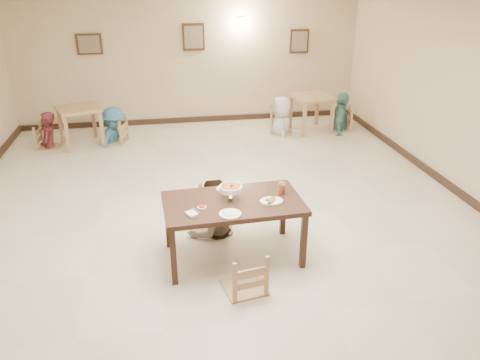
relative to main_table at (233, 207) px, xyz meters
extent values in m
plane|color=beige|center=(-0.04, 0.99, -0.72)|extent=(10.00, 10.00, 0.00)
plane|color=white|center=(-0.04, 0.99, 2.28)|extent=(10.00, 10.00, 0.00)
plane|color=beige|center=(-0.04, 5.99, 0.78)|extent=(10.00, 0.00, 10.00)
cube|color=black|center=(-0.04, 5.96, -0.66)|extent=(8.00, 0.06, 0.12)
cube|color=black|center=(3.93, 0.99, -0.66)|extent=(0.06, 10.00, 0.12)
cube|color=#392312|center=(-2.24, 5.95, 1.18)|extent=(0.55, 0.03, 0.45)
cube|color=gray|center=(-2.24, 5.93, 1.18)|extent=(0.45, 0.01, 0.37)
cube|color=#392312|center=(0.06, 5.95, 1.28)|extent=(0.50, 0.03, 0.60)
cube|color=gray|center=(0.06, 5.93, 1.28)|extent=(0.41, 0.01, 0.49)
cube|color=#392312|center=(2.56, 5.95, 1.13)|extent=(0.45, 0.03, 0.55)
cube|color=gray|center=(2.56, 5.93, 1.13)|extent=(0.37, 0.01, 0.45)
cube|color=#FFD88C|center=(1.16, 5.95, 1.58)|extent=(0.16, 0.05, 0.22)
cube|color=#392015|center=(0.00, 0.00, 0.05)|extent=(1.74, 1.03, 0.06)
cube|color=#392015|center=(-0.77, -0.45, -0.35)|extent=(0.07, 0.07, 0.74)
cube|color=#392015|center=(0.81, -0.38, -0.35)|extent=(0.07, 0.07, 0.74)
cube|color=#392015|center=(-0.81, 0.38, -0.35)|extent=(0.07, 0.07, 0.74)
cube|color=#392015|center=(0.77, 0.45, -0.35)|extent=(0.07, 0.07, 0.74)
cube|color=tan|center=(-0.15, 0.80, -0.22)|extent=(0.51, 0.51, 0.05)
cube|color=tan|center=(0.02, -0.69, -0.27)|extent=(0.46, 0.46, 0.05)
imported|color=gray|center=(-0.19, 0.67, 0.07)|extent=(0.93, 0.84, 1.58)
torus|color=silver|center=(-0.02, 0.05, 0.20)|extent=(0.22, 0.22, 0.01)
cylinder|color=silver|center=(-0.02, 0.05, 0.10)|extent=(0.06, 0.06, 0.03)
cone|color=#FFA526|center=(-0.02, 0.05, 0.14)|extent=(0.03, 0.03, 0.05)
cylinder|color=white|center=(-0.02, 0.05, 0.23)|extent=(0.28, 0.28, 0.06)
cylinder|color=#B1491E|center=(-0.02, 0.05, 0.26)|extent=(0.25, 0.25, 0.01)
sphere|color=#2D7223|center=(-0.01, 0.04, 0.28)|extent=(0.04, 0.04, 0.04)
cylinder|color=silver|center=(0.09, 0.10, 0.29)|extent=(0.13, 0.08, 0.09)
cylinder|color=silver|center=(0.07, 0.10, 0.14)|extent=(0.01, 0.01, 0.13)
cylinder|color=silver|center=(-0.11, 0.10, 0.14)|extent=(0.01, 0.01, 0.13)
cylinder|color=silver|center=(-0.02, -0.05, 0.14)|extent=(0.01, 0.01, 0.13)
cylinder|color=white|center=(0.00, 0.34, 0.09)|extent=(0.32, 0.32, 0.02)
ellipsoid|color=white|center=(0.00, 0.34, 0.10)|extent=(0.21, 0.18, 0.07)
cylinder|color=white|center=(-0.09, -0.34, 0.09)|extent=(0.26, 0.26, 0.02)
ellipsoid|color=white|center=(-0.09, -0.34, 0.10)|extent=(0.17, 0.14, 0.06)
cylinder|color=white|center=(0.46, -0.11, 0.09)|extent=(0.29, 0.29, 0.02)
sphere|color=#2D7223|center=(0.42, -0.19, 0.12)|extent=(0.05, 0.05, 0.05)
cylinder|color=white|center=(-0.39, -0.12, 0.09)|extent=(0.11, 0.11, 0.02)
cylinder|color=#AF0010|center=(-0.39, -0.12, 0.10)|extent=(0.08, 0.08, 0.01)
cube|color=white|center=(-0.53, -0.27, 0.09)|extent=(0.16, 0.17, 0.03)
cube|color=silver|center=(-0.49, -0.19, 0.09)|extent=(0.07, 0.14, 0.01)
cube|color=silver|center=(-0.46, -0.19, 0.09)|extent=(0.07, 0.14, 0.01)
cylinder|color=white|center=(0.64, 0.10, 0.16)|extent=(0.08, 0.08, 0.17)
cylinder|color=#D74C0A|center=(0.64, 0.10, 0.15)|extent=(0.07, 0.07, 0.12)
cube|color=tan|center=(-2.46, 4.74, 0.07)|extent=(1.04, 1.04, 0.06)
cube|color=tan|center=(-2.67, 4.29, -0.34)|extent=(0.07, 0.07, 0.76)
cube|color=tan|center=(-2.01, 4.53, -0.34)|extent=(0.07, 0.07, 0.76)
cube|color=tan|center=(-2.90, 4.95, -0.34)|extent=(0.07, 0.07, 0.76)
cube|color=tan|center=(-2.25, 5.18, -0.34)|extent=(0.07, 0.07, 0.76)
cube|color=tan|center=(2.59, 4.84, 0.07)|extent=(0.95, 0.95, 0.06)
cube|color=tan|center=(2.31, 4.44, -0.34)|extent=(0.07, 0.07, 0.75)
cube|color=tan|center=(2.99, 4.56, -0.34)|extent=(0.07, 0.07, 0.75)
cube|color=tan|center=(2.18, 5.12, -0.34)|extent=(0.07, 0.07, 0.75)
cube|color=tan|center=(2.87, 5.24, -0.34)|extent=(0.07, 0.07, 0.75)
cube|color=tan|center=(-3.12, 4.66, -0.28)|extent=(0.44, 0.44, 0.05)
cube|color=tan|center=(-1.80, 4.77, -0.26)|extent=(0.47, 0.47, 0.05)
cube|color=tan|center=(1.89, 4.81, -0.22)|extent=(0.50, 0.50, 0.05)
cube|color=tan|center=(3.28, 4.78, -0.25)|extent=(0.48, 0.48, 0.05)
imported|color=#561E25|center=(-3.12, 4.66, 0.05)|extent=(0.37, 0.56, 1.53)
imported|color=teal|center=(-1.80, 4.77, 0.06)|extent=(0.93, 1.15, 1.56)
imported|color=silver|center=(1.89, 4.81, 0.12)|extent=(0.61, 0.87, 1.66)
imported|color=#599B99|center=(3.28, 4.78, 0.16)|extent=(0.81, 1.11, 1.75)
camera|label=1|loc=(-0.80, -5.07, 2.68)|focal=35.00mm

